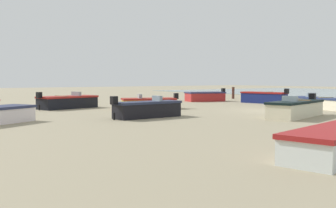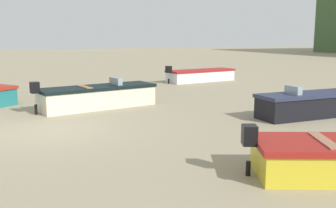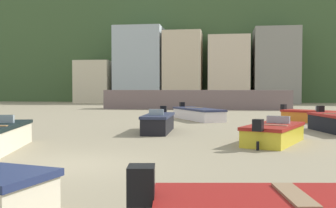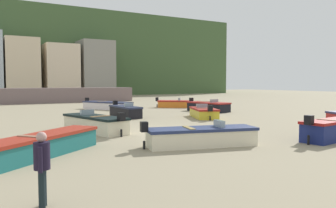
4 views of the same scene
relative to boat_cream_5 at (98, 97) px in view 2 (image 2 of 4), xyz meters
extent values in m
plane|color=gray|center=(3.30, -2.10, -0.45)|extent=(160.00, 160.00, 0.00)
cube|color=beige|center=(0.00, 0.01, -0.07)|extent=(2.32, 4.69, 0.74)
cube|color=black|center=(0.00, 0.01, 0.36)|extent=(2.42, 4.80, 0.12)
cube|color=black|center=(0.56, -2.35, 0.54)|extent=(0.38, 0.35, 0.40)
cylinder|color=black|center=(0.56, -2.35, -0.26)|extent=(0.12, 0.12, 0.37)
cube|color=#8C9EA8|center=(-0.19, 0.78, 0.56)|extent=(0.81, 0.38, 0.28)
cube|color=#9A6F40|center=(0.13, -0.53, 0.41)|extent=(1.13, 0.49, 0.08)
cube|color=black|center=(4.44, 6.42, -0.08)|extent=(1.21, 3.63, 0.72)
cube|color=#252C46|center=(4.44, 6.42, 0.34)|extent=(1.30, 3.73, 0.12)
cube|color=#8C9EA8|center=(4.45, 5.79, 0.54)|extent=(0.68, 0.22, 0.28)
cube|color=black|center=(8.65, 1.31, 0.40)|extent=(0.40, 0.38, 0.40)
cylinder|color=black|center=(8.65, 1.31, -0.29)|extent=(0.13, 0.13, 0.30)
cube|color=#9B674E|center=(9.22, 2.69, 0.27)|extent=(1.23, 0.69, 0.08)
cube|color=white|center=(-6.79, 7.85, -0.14)|extent=(2.11, 4.60, 0.62)
cube|color=maroon|center=(-6.79, 7.85, 0.23)|extent=(2.20, 4.71, 0.12)
cube|color=black|center=(-6.34, 5.49, 0.41)|extent=(0.37, 0.34, 0.40)
cylinder|color=black|center=(-6.34, 5.49, -0.29)|extent=(0.12, 0.12, 0.31)
camera|label=1|loc=(-12.06, 17.20, 1.53)|focal=40.64mm
camera|label=2|loc=(14.99, -2.91, 2.32)|focal=41.34mm
camera|label=3|loc=(7.53, -12.35, 1.62)|focal=43.01mm
camera|label=4|loc=(-5.67, -17.83, 2.21)|focal=36.67mm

